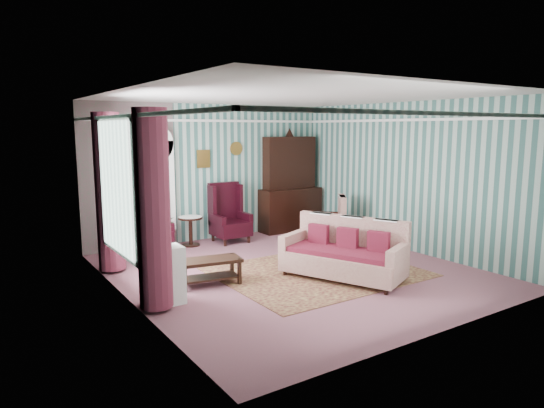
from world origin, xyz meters
TOP-DOWN VIEW (x-y plane):
  - floor at (0.00, 0.00)m, footprint 6.00×6.00m
  - room_shell at (-0.62, 0.18)m, footprint 5.53×6.02m
  - bookcase at (-1.35, 2.84)m, footprint 0.80×0.28m
  - dresser_hutch at (1.90, 2.72)m, footprint 1.50×0.56m
  - wingback_left at (-1.60, 2.45)m, footprint 0.76×0.80m
  - wingback_right at (0.15, 2.45)m, footprint 0.76×0.80m
  - seated_woman at (-1.60, 2.45)m, footprint 0.44×0.40m
  - round_side_table at (-0.70, 2.60)m, footprint 0.50×0.50m
  - nest_table at (2.47, 0.90)m, footprint 0.45×0.38m
  - plant_stand at (-2.40, -0.30)m, footprint 0.55×0.35m
  - rug at (0.30, -0.30)m, footprint 3.20×2.60m
  - sofa at (0.42, -0.78)m, footprint 1.72×2.19m
  - floral_armchair at (1.90, 1.36)m, footprint 1.05×1.07m
  - coffee_table at (-1.50, 0.11)m, footprint 1.03×0.61m
  - potted_plant_a at (-2.45, -0.35)m, footprint 0.43×0.38m
  - potted_plant_b at (-2.36, -0.19)m, footprint 0.35×0.31m
  - potted_plant_c at (-2.46, -0.27)m, footprint 0.22×0.22m

SIDE VIEW (x-z plane):
  - floor at x=0.00m, z-range 0.00..0.00m
  - rug at x=0.30m, z-range 0.00..0.01m
  - coffee_table at x=-1.50m, z-range 0.00..0.41m
  - nest_table at x=2.47m, z-range 0.00..0.54m
  - round_side_table at x=-0.70m, z-range 0.00..0.60m
  - plant_stand at x=-2.40m, z-range 0.00..0.80m
  - floral_armchair at x=1.90m, z-range 0.00..0.92m
  - sofa at x=0.42m, z-range 0.00..1.04m
  - seated_woman at x=-1.60m, z-range 0.00..1.18m
  - wingback_left at x=-1.60m, z-range 0.00..1.25m
  - wingback_right at x=0.15m, z-range 0.00..1.25m
  - potted_plant_c at x=-2.46m, z-range 0.80..1.16m
  - potted_plant_a at x=-2.45m, z-range 0.80..1.24m
  - potted_plant_b at x=-2.36m, z-range 0.80..1.32m
  - bookcase at x=-1.35m, z-range 0.00..2.24m
  - dresser_hutch at x=1.90m, z-range 0.00..2.36m
  - room_shell at x=-0.62m, z-range 0.55..3.46m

